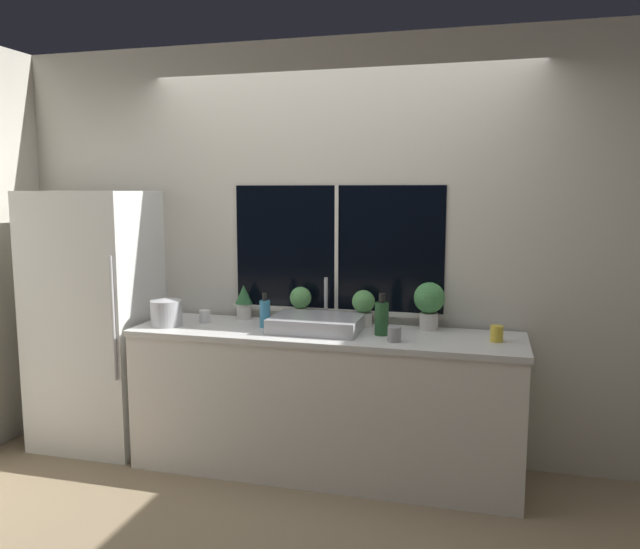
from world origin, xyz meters
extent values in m
plane|color=#937F60|center=(0.00, 0.00, 0.00)|extent=(14.00, 14.00, 0.00)
cube|color=beige|center=(0.00, 0.66, 1.35)|extent=(8.00, 0.06, 2.70)
cube|color=black|center=(0.00, 0.62, 1.37)|extent=(1.39, 0.01, 0.81)
cube|color=silver|center=(0.00, 0.61, 1.37)|extent=(0.02, 0.01, 0.81)
cube|color=silver|center=(0.00, 0.61, 0.96)|extent=(1.45, 0.04, 0.03)
cube|color=beige|center=(-2.28, 1.50, 1.35)|extent=(0.06, 7.00, 2.70)
cube|color=white|center=(0.00, 0.29, 0.43)|extent=(2.37, 0.59, 0.86)
cube|color=silver|center=(0.00, 0.29, 0.87)|extent=(2.39, 0.61, 0.03)
cube|color=silver|center=(-1.62, 0.33, 0.87)|extent=(0.76, 0.61, 1.74)
cylinder|color=silver|center=(-1.27, 0.01, 0.96)|extent=(0.02, 0.02, 0.78)
cube|color=#ADADB2|center=(-0.05, 0.30, 0.94)|extent=(0.54, 0.39, 0.09)
cylinder|color=#B7B7BC|center=(-0.05, 0.53, 0.91)|extent=(0.04, 0.04, 0.03)
cylinder|color=#B7B7BC|center=(-0.05, 0.53, 1.05)|extent=(0.02, 0.02, 0.27)
cylinder|color=silver|center=(-0.61, 0.52, 0.94)|extent=(0.10, 0.10, 0.10)
cone|color=#2D6638|center=(-0.61, 0.52, 1.06)|extent=(0.11, 0.11, 0.13)
cylinder|color=silver|center=(-0.21, 0.52, 0.94)|extent=(0.10, 0.10, 0.09)
sphere|color=#569951|center=(-0.21, 0.52, 1.05)|extent=(0.14, 0.14, 0.14)
cylinder|color=silver|center=(0.20, 0.52, 0.93)|extent=(0.11, 0.11, 0.08)
sphere|color=#569951|center=(0.20, 0.52, 1.05)|extent=(0.14, 0.14, 0.14)
cylinder|color=silver|center=(0.61, 0.52, 0.94)|extent=(0.11, 0.11, 0.10)
sphere|color=#478E4C|center=(0.61, 0.52, 1.09)|extent=(0.19, 0.19, 0.19)
cylinder|color=teal|center=(-0.39, 0.32, 0.98)|extent=(0.07, 0.07, 0.17)
cylinder|color=black|center=(-0.39, 0.32, 1.08)|extent=(0.03, 0.03, 0.05)
cylinder|color=#235128|center=(0.35, 0.30, 0.99)|extent=(0.08, 0.08, 0.19)
cylinder|color=black|center=(0.35, 0.30, 1.11)|extent=(0.04, 0.04, 0.05)
cylinder|color=gray|center=(0.45, 0.15, 0.93)|extent=(0.08, 0.08, 0.09)
cylinder|color=white|center=(-0.82, 0.35, 0.93)|extent=(0.07, 0.07, 0.08)
cylinder|color=gold|center=(1.01, 0.30, 0.94)|extent=(0.07, 0.07, 0.09)
cylinder|color=#B2B2B7|center=(-1.01, 0.20, 0.97)|extent=(0.20, 0.20, 0.16)
cone|color=#B2B2B7|center=(-1.01, 0.20, 1.06)|extent=(0.17, 0.17, 0.02)
camera|label=1|loc=(0.94, -3.30, 1.75)|focal=35.00mm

